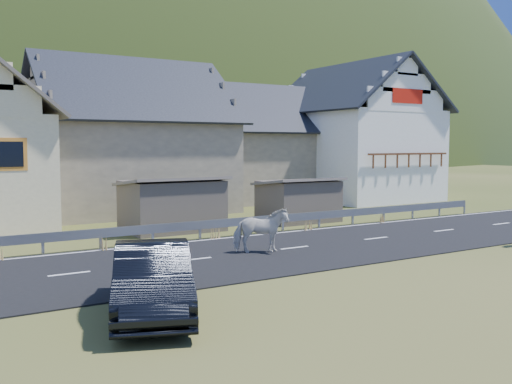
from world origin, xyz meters
TOP-DOWN VIEW (x-y plane):
  - ground at (0.00, 0.00)m, footprint 160.00×160.00m
  - road at (0.00, 0.00)m, footprint 60.00×7.00m
  - lane_markings at (0.00, 0.00)m, footprint 60.00×6.60m
  - guardrail at (-0.00, 3.68)m, footprint 28.10×0.09m
  - shed_left at (-2.00, 6.50)m, footprint 4.30×3.30m
  - shed_right at (4.50, 6.00)m, footprint 3.80×2.90m
  - house_stone_a at (-1.00, 15.00)m, footprint 10.80×9.80m
  - house_stone_b at (9.00, 17.00)m, footprint 9.80×8.80m
  - house_white at (15.00, 14.00)m, footprint 8.80×10.80m
  - horse at (-1.55, -0.17)m, footprint 1.48×2.04m
  - car at (-7.30, -4.80)m, footprint 3.20×5.01m

SIDE VIEW (x-z plane):
  - ground at x=0.00m, z-range 0.00..0.00m
  - road at x=0.00m, z-range 0.00..0.04m
  - lane_markings at x=0.00m, z-range 0.04..0.05m
  - guardrail at x=0.00m, z-range 0.19..0.94m
  - car at x=-7.30m, z-range 0.00..1.56m
  - horse at x=-1.55m, z-range 0.04..1.61m
  - shed_right at x=4.50m, z-range -0.10..2.10m
  - shed_left at x=-2.00m, z-range -0.10..2.30m
  - house_stone_b at x=9.00m, z-range 0.19..8.29m
  - house_stone_a at x=-1.00m, z-range 0.18..9.08m
  - house_white at x=15.00m, z-range 0.21..9.91m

